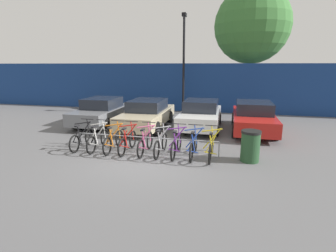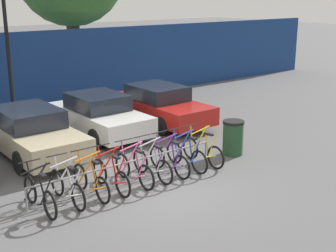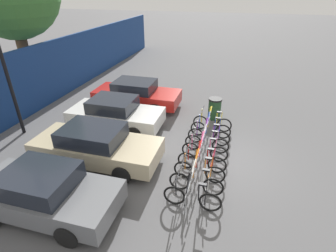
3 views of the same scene
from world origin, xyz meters
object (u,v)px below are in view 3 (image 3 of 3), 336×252
bicycle_blue (210,129)px  car_white (115,113)px  bike_rack (200,149)px  bicycle_red (202,161)px  bicycle_orange (199,171)px  car_red (137,94)px  bicycle_pink (205,151)px  lamp_post (1,55)px  bicycle_silver (207,143)px  bicycle_white (196,183)px  bicycle_yellow (212,123)px  car_grey (45,192)px  bicycle_black (192,198)px  bicycle_purple (209,136)px  trash_bin (215,108)px  car_beige (96,145)px

bicycle_blue → car_white: 4.25m
bike_rack → bicycle_red: (-0.59, -0.15, -0.13)m
bicycle_orange → car_red: car_red is taller
bicycle_pink → lamp_post: lamp_post is taller
bicycle_blue → car_white: bearing=92.2°
bike_rack → bicycle_silver: bicycle_silver is taller
bicycle_white → bicycle_yellow: bearing=2.1°
bicycle_red → car_grey: bearing=129.3°
bicycle_white → bicycle_orange: same height
bicycle_silver → bicycle_blue: (1.15, 0.00, 0.00)m
bicycle_black → bicycle_purple: 3.61m
car_white → car_grey: bearing=-176.6°
bicycle_orange → trash_bin: size_ratio=1.66×
bicycle_white → bicycle_silver: 2.39m
bicycle_yellow → trash_bin: bearing=4.5°
bike_rack → bicycle_red: bicycle_red is taller
bicycle_silver → bicycle_white: bearing=-180.0°
car_white → trash_bin: 4.68m
bicycle_orange → car_red: 6.66m
bicycle_black → bicycle_pink: size_ratio=1.00×
bicycle_silver → bicycle_blue: size_ratio=1.00×
bicycle_yellow → bicycle_pink: bearing=-177.6°
bike_rack → bicycle_blue: size_ratio=3.12×
bicycle_orange → trash_bin: 4.78m
bike_rack → car_grey: bearing=133.6°
bicycle_purple → car_white: size_ratio=0.41×
bicycle_black → bicycle_orange: same height
car_beige → car_red: bearing=4.9°
bicycle_black → car_grey: (-1.20, 3.92, 0.31)m
bicycle_orange → car_beige: size_ratio=0.37×
bicycle_pink → bicycle_white: bearing=177.6°
trash_bin → bicycle_orange: bearing=-179.4°
bike_rack → car_beige: size_ratio=1.17×
lamp_post → car_white: bearing=-67.6°
bicycle_pink → car_beige: (-1.13, 3.76, 0.31)m
car_red → trash_bin: bearing=-95.3°
bicycle_pink → bicycle_silver: bearing=-2.4°
bike_rack → bicycle_pink: (0.09, -0.15, -0.13)m
bicycle_yellow → car_white: bearing=103.6°
bicycle_purple → bicycle_yellow: same height
car_grey → car_white: bearing=3.4°
lamp_post → bike_rack: bearing=-90.1°
bicycle_blue → bicycle_silver: bearing=178.9°
bicycle_black → bicycle_yellow: 4.80m
car_grey → car_red: same height
bicycle_blue → car_red: car_red is taller
bike_rack → bicycle_blue: bearing=-4.7°
bicycle_red → bicycle_silver: same height
car_grey → bicycle_white: bearing=-64.7°
bicycle_blue → car_grey: car_grey is taller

